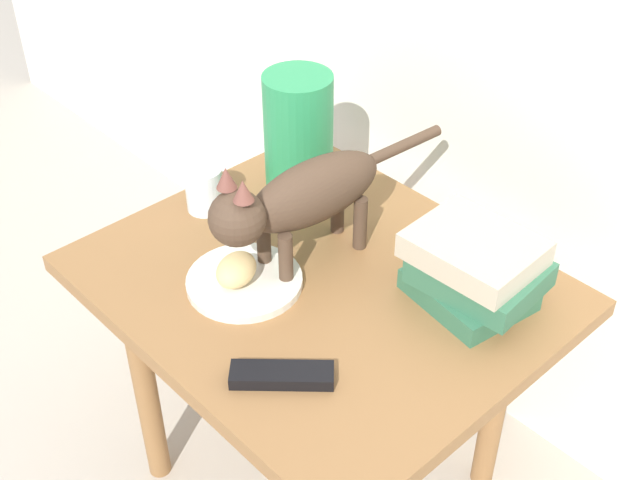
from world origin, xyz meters
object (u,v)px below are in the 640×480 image
object	(u,v)px
side_table	(320,310)
candle_jar	(205,191)
bread_roll	(236,270)
plate	(244,281)
book_stack	(475,269)
green_vase	(299,136)
cat	(300,198)
tv_remote	(282,375)

from	to	relation	value
side_table	candle_jar	bearing A→B (deg)	-176.97
bread_roll	candle_jar	world-z (taller)	candle_jar
plate	book_stack	size ratio (longest dim) A/B	0.91
bread_roll	candle_jar	size ratio (longest dim) A/B	0.94
green_vase	candle_jar	world-z (taller)	green_vase
side_table	candle_jar	xyz separation A→B (m)	(-0.29, -0.02, 0.11)
bread_roll	book_stack	size ratio (longest dim) A/B	0.38
plate	cat	size ratio (longest dim) A/B	0.40
plate	bread_roll	size ratio (longest dim) A/B	2.40
cat	candle_jar	bearing A→B (deg)	-174.75
side_table	bread_roll	distance (m)	0.18
side_table	plate	distance (m)	0.15
side_table	tv_remote	bearing A→B (deg)	-56.70
bread_roll	tv_remote	bearing A→B (deg)	-21.65
plate	side_table	bearing A→B (deg)	54.45
green_vase	plate	bearing A→B (deg)	-60.38
plate	cat	xyz separation A→B (m)	(0.02, 0.11, 0.13)
plate	bread_roll	xyz separation A→B (m)	(-0.00, -0.01, 0.03)
side_table	book_stack	world-z (taller)	book_stack
book_stack	side_table	bearing A→B (deg)	-145.23
cat	tv_remote	size ratio (longest dim) A/B	3.19
bread_roll	cat	size ratio (longest dim) A/B	0.17
cat	green_vase	size ratio (longest dim) A/B	1.99
plate	green_vase	bearing A→B (deg)	119.62
cat	bread_roll	bearing A→B (deg)	-99.45
book_stack	candle_jar	world-z (taller)	book_stack
green_vase	side_table	bearing A→B (deg)	-34.53
cat	green_vase	xyz separation A→B (m)	(-0.16, 0.14, -0.01)
plate	candle_jar	size ratio (longest dim) A/B	2.26
book_stack	candle_jar	size ratio (longest dim) A/B	2.47
bread_roll	green_vase	world-z (taller)	green_vase
side_table	bread_roll	xyz separation A→B (m)	(-0.07, -0.12, 0.11)
cat	green_vase	bearing A→B (deg)	138.84
bread_roll	cat	distance (m)	0.16
side_table	cat	size ratio (longest dim) A/B	1.54
side_table	plate	world-z (taller)	plate
bread_roll	cat	bearing A→B (deg)	80.55
side_table	green_vase	distance (m)	0.32
bread_roll	green_vase	xyz separation A→B (m)	(-0.14, 0.26, 0.08)
tv_remote	candle_jar	bearing A→B (deg)	110.95
side_table	bread_roll	size ratio (longest dim) A/B	9.23
side_table	green_vase	world-z (taller)	green_vase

